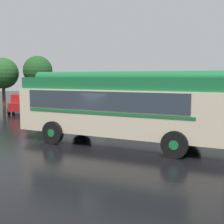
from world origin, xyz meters
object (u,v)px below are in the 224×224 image
object	(u,v)px
car_far_right	(114,103)
box_van	(140,96)
car_mid_right	(84,103)
vintage_bus	(119,105)
car_near_left	(21,103)
car_mid_left	(55,103)

from	to	relation	value
car_far_right	box_van	xyz separation A→B (m)	(2.75, 0.74, 0.52)
car_mid_right	box_van	world-z (taller)	box_van
car_mid_right	box_van	bearing A→B (deg)	-1.62
box_van	car_far_right	bearing A→B (deg)	-165.01
vintage_bus	car_near_left	size ratio (longest dim) A/B	2.22
vintage_bus	box_van	world-z (taller)	vintage_bus
car_near_left	box_van	world-z (taller)	box_van
car_mid_right	car_far_right	size ratio (longest dim) A/B	0.96
car_near_left	car_mid_left	size ratio (longest dim) A/B	1.00
car_far_right	car_near_left	bearing A→B (deg)	172.06
vintage_bus	car_mid_left	size ratio (longest dim) A/B	2.22
vintage_bus	car_far_right	distance (m)	13.88
car_near_left	car_mid_right	xyz separation A→B (m)	(5.65, -0.27, 0.00)
car_mid_right	car_far_right	bearing A→B (deg)	-18.38
vintage_bus	car_mid_left	distance (m)	14.77
car_mid_right	vintage_bus	bearing A→B (deg)	-90.10
car_near_left	car_far_right	xyz separation A→B (m)	(8.33, -1.16, 0.00)
car_mid_right	car_far_right	xyz separation A→B (m)	(2.68, -0.89, 0.00)
car_mid_right	car_mid_left	bearing A→B (deg)	179.10
vintage_bus	car_near_left	bearing A→B (deg)	110.89
vintage_bus	car_mid_left	world-z (taller)	vintage_bus
car_near_left	car_far_right	bearing A→B (deg)	-7.94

